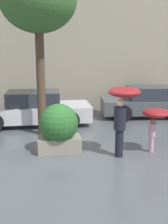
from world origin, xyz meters
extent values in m
plane|color=#51565B|center=(0.00, 0.00, 0.00)|extent=(40.00, 40.00, 0.00)
cube|color=#9E937F|center=(0.00, 6.50, 3.00)|extent=(18.00, 0.30, 6.00)
cube|color=gray|center=(-0.01, 1.16, 0.22)|extent=(1.23, 0.64, 0.44)
sphere|color=#286028|center=(-0.01, 1.16, 0.86)|extent=(1.11, 1.11, 1.11)
cylinder|color=#1E1E2D|center=(1.59, 0.51, 0.39)|extent=(0.23, 0.23, 0.78)
cylinder|color=#1E1E2D|center=(1.59, 0.51, 1.09)|extent=(0.33, 0.33, 0.62)
sphere|color=beige|center=(1.59, 0.51, 1.51)|extent=(0.21, 0.21, 0.21)
cylinder|color=#4C4C51|center=(1.72, 0.59, 1.46)|extent=(0.02, 0.02, 0.67)
ellipsoid|color=maroon|center=(1.72, 0.59, 1.79)|extent=(0.87, 0.87, 0.28)
cylinder|color=#D199B7|center=(2.61, 0.69, 0.24)|extent=(0.14, 0.14, 0.48)
cylinder|color=#D199B7|center=(2.61, 0.69, 0.66)|extent=(0.20, 0.20, 0.38)
sphere|color=#997056|center=(2.61, 0.69, 0.92)|extent=(0.13, 0.13, 0.13)
cylinder|color=#4C4C51|center=(2.69, 0.66, 0.92)|extent=(0.02, 0.02, 0.48)
ellipsoid|color=maroon|center=(2.69, 0.66, 1.16)|extent=(0.77, 0.77, 0.25)
cube|color=silver|center=(-0.75, 4.34, 0.48)|extent=(4.46, 1.81, 0.59)
cube|color=#2D333D|center=(-0.75, 4.34, 1.04)|extent=(2.02, 1.49, 0.54)
cylinder|color=black|center=(-2.10, 5.22, 0.33)|extent=(0.68, 0.24, 0.67)
cylinder|color=black|center=(0.60, 3.45, 0.33)|extent=(0.68, 0.24, 0.67)
cylinder|color=black|center=(0.64, 5.15, 0.33)|extent=(0.68, 0.24, 0.67)
cube|color=#4C5156|center=(4.25, 4.88, 0.48)|extent=(4.32, 2.20, 0.59)
cube|color=#2D333D|center=(4.25, 4.88, 1.04)|extent=(2.03, 1.67, 0.54)
cylinder|color=black|center=(2.87, 4.20, 0.33)|extent=(0.69, 0.30, 0.67)
cylinder|color=black|center=(3.09, 5.88, 0.33)|extent=(0.69, 0.30, 0.67)
cylinder|color=brown|center=(-0.45, 2.91, 1.88)|extent=(0.29, 0.29, 3.76)
camera|label=1|loc=(-0.57, -6.56, 2.95)|focal=45.00mm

